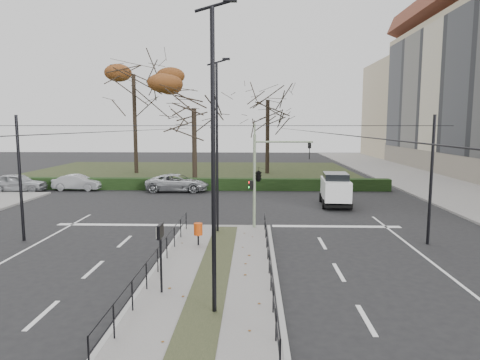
% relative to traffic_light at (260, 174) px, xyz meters
% --- Properties ---
extents(ground, '(140.00, 140.00, 0.00)m').
position_rel_traffic_light_xyz_m(ground, '(-1.79, -4.50, -3.00)').
color(ground, black).
rests_on(ground, ground).
extents(median_island, '(4.40, 15.00, 0.14)m').
position_rel_traffic_light_xyz_m(median_island, '(-1.79, -7.00, -2.93)').
color(median_island, slate).
rests_on(median_island, ground).
extents(sidewalk_east, '(8.00, 90.00, 0.14)m').
position_rel_traffic_light_xyz_m(sidewalk_east, '(16.21, 17.50, -2.93)').
color(sidewalk_east, slate).
rests_on(sidewalk_east, ground).
extents(park, '(38.00, 26.00, 0.10)m').
position_rel_traffic_light_xyz_m(park, '(-7.79, 27.50, -2.95)').
color(park, '#252E17').
rests_on(park, ground).
extents(hedge, '(38.00, 1.00, 1.00)m').
position_rel_traffic_light_xyz_m(hedge, '(-7.79, 14.10, -2.50)').
color(hedge, black).
rests_on(hedge, ground).
extents(median_railing, '(4.14, 13.24, 0.92)m').
position_rel_traffic_light_xyz_m(median_railing, '(-1.79, -7.10, -2.02)').
color(median_railing, black).
rests_on(median_railing, median_island).
extents(catenary, '(20.00, 34.00, 6.00)m').
position_rel_traffic_light_xyz_m(catenary, '(-1.79, -2.88, 0.43)').
color(catenary, black).
rests_on(catenary, ground).
extents(traffic_light, '(3.34, 1.89, 4.91)m').
position_rel_traffic_light_xyz_m(traffic_light, '(0.00, 0.00, 0.00)').
color(traffic_light, gray).
rests_on(traffic_light, median_island).
extents(litter_bin, '(0.39, 0.39, 1.00)m').
position_rel_traffic_light_xyz_m(litter_bin, '(-2.82, -3.47, -2.14)').
color(litter_bin, black).
rests_on(litter_bin, median_island).
extents(info_panel, '(0.13, 0.59, 2.26)m').
position_rel_traffic_light_xyz_m(info_panel, '(-3.29, -9.01, -1.08)').
color(info_panel, black).
rests_on(info_panel, median_island).
extents(streetlamp_median_near, '(0.73, 0.15, 8.72)m').
position_rel_traffic_light_xyz_m(streetlamp_median_near, '(-1.42, -10.41, 1.58)').
color(streetlamp_median_near, black).
rests_on(streetlamp_median_near, median_island).
extents(streetlamp_median_far, '(0.72, 0.15, 8.62)m').
position_rel_traffic_light_xyz_m(streetlamp_median_far, '(-2.14, -0.95, 1.53)').
color(streetlamp_median_far, black).
rests_on(streetlamp_median_far, median_island).
extents(parked_car_first, '(4.67, 2.18, 1.55)m').
position_rel_traffic_light_xyz_m(parked_car_first, '(-20.00, 12.40, -2.22)').
color(parked_car_first, '#9EA1A6').
rests_on(parked_car_first, ground).
extents(parked_car_second, '(4.12, 1.58, 1.34)m').
position_rel_traffic_light_xyz_m(parked_car_second, '(-15.39, 13.50, -2.33)').
color(parked_car_second, '#9EA1A6').
rests_on(parked_car_second, ground).
extents(parked_car_fourth, '(5.24, 2.42, 1.46)m').
position_rel_traffic_light_xyz_m(parked_car_fourth, '(-6.73, 13.16, -2.27)').
color(parked_car_fourth, '#9EA1A6').
rests_on(parked_car_fourth, ground).
extents(white_van, '(2.19, 4.28, 2.27)m').
position_rel_traffic_light_xyz_m(white_van, '(5.30, 7.14, -1.81)').
color(white_van, white).
rests_on(white_van, ground).
extents(rust_tree, '(11.19, 11.19, 14.60)m').
position_rel_traffic_light_xyz_m(rust_tree, '(-13.88, 26.33, 8.20)').
color(rust_tree, black).
rests_on(rust_tree, park).
extents(bare_tree_center, '(7.32, 7.32, 10.97)m').
position_rel_traffic_light_xyz_m(bare_tree_center, '(1.18, 26.40, 4.76)').
color(bare_tree_center, black).
rests_on(bare_tree_center, park).
extents(bare_tree_near, '(6.89, 6.89, 9.24)m').
position_rel_traffic_light_xyz_m(bare_tree_near, '(-5.75, 16.59, 3.55)').
color(bare_tree_near, black).
rests_on(bare_tree_near, park).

